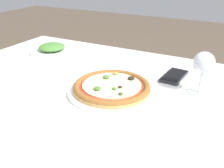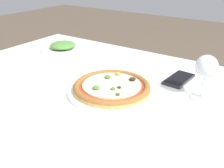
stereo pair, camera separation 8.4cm
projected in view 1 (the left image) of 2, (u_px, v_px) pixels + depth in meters
name	position (u px, v px, depth m)	size (l,w,h in m)	color
dining_table	(83.00, 106.00, 0.94)	(1.20, 0.92, 0.71)	brown
pizza_plate	(112.00, 87.00, 0.85)	(0.30, 0.30, 0.04)	white
wine_glass_far_left	(204.00, 65.00, 0.80)	(0.07, 0.07, 0.15)	silver
cell_phone	(174.00, 76.00, 0.96)	(0.08, 0.15, 0.01)	#232328
side_plate	(52.00, 49.00, 1.23)	(0.22, 0.22, 0.04)	white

